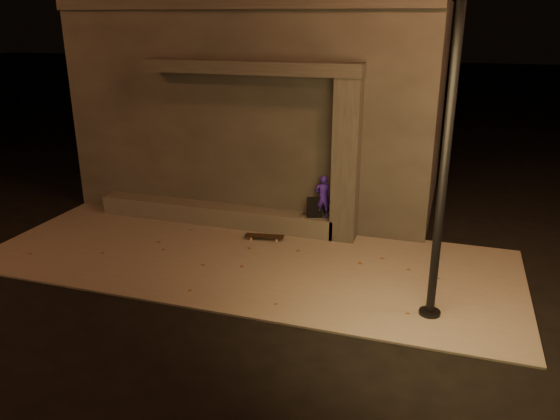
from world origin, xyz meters
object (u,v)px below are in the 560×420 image
(column, at_px, (346,161))
(backpack, at_px, (315,209))
(skateboard, at_px, (265,236))
(street_lamp_0, at_px, (456,55))
(skateboarder, at_px, (323,196))

(column, height_order, backpack, column)
(skateboard, bearing_deg, column, 12.37)
(column, distance_m, skateboard, 2.49)
(column, bearing_deg, street_lamp_0, -54.13)
(backpack, height_order, street_lamp_0, street_lamp_0)
(skateboarder, height_order, skateboard, skateboarder)
(skateboarder, distance_m, skateboard, 1.60)
(street_lamp_0, bearing_deg, backpack, 133.83)
(column, distance_m, street_lamp_0, 4.34)
(street_lamp_0, bearing_deg, skateboard, 149.21)
(skateboard, bearing_deg, backpack, 24.43)
(skateboarder, relative_size, street_lamp_0, 0.13)
(column, relative_size, street_lamp_0, 0.47)
(column, xyz_separation_m, street_lamp_0, (2.10, -2.90, 2.46))
(column, xyz_separation_m, backpack, (-0.69, 0.00, -1.18))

